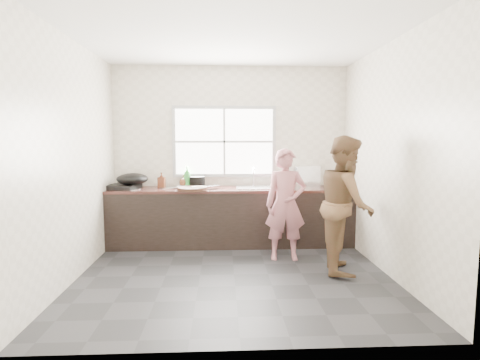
{
  "coord_description": "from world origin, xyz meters",
  "views": [
    {
      "loc": [
        -0.13,
        -4.26,
        1.58
      ],
      "look_at": [
        0.1,
        0.65,
        1.05
      ],
      "focal_mm": 28.0,
      "sensor_mm": 36.0,
      "label": 1
    }
  ],
  "objects_px": {
    "cutting_board": "(192,189)",
    "bowl_mince": "(199,188)",
    "bottle_brown_short": "(184,181)",
    "burner": "(123,187)",
    "person_side": "(346,204)",
    "bowl_held": "(276,186)",
    "pot_lid_right": "(169,188)",
    "woman": "(286,208)",
    "black_pot": "(197,182)",
    "pot_lid_left": "(133,189)",
    "bottle_brown_tall": "(162,181)",
    "bottle_green": "(187,176)",
    "bowl_crabs": "(287,186)",
    "dish_rack": "(304,176)",
    "glass_jar": "(185,184)",
    "plate_food": "(184,187)",
    "wok": "(132,179)"
  },
  "relations": [
    {
      "from": "cutting_board",
      "to": "bowl_mince",
      "type": "relative_size",
      "value": 2.0
    },
    {
      "from": "bottle_brown_short",
      "to": "burner",
      "type": "xyz_separation_m",
      "value": [
        -0.88,
        -0.22,
        -0.06
      ]
    },
    {
      "from": "cutting_board",
      "to": "person_side",
      "type": "bearing_deg",
      "value": -27.66
    },
    {
      "from": "bowl_held",
      "to": "pot_lid_right",
      "type": "bearing_deg",
      "value": 176.51
    },
    {
      "from": "woman",
      "to": "black_pot",
      "type": "distance_m",
      "value": 1.49
    },
    {
      "from": "person_side",
      "to": "pot_lid_left",
      "type": "relative_size",
      "value": 7.19
    },
    {
      "from": "pot_lid_left",
      "to": "bottle_brown_tall",
      "type": "bearing_deg",
      "value": 28.77
    },
    {
      "from": "bottle_brown_short",
      "to": "pot_lid_right",
      "type": "height_order",
      "value": "bottle_brown_short"
    },
    {
      "from": "pot_lid_right",
      "to": "woman",
      "type": "bearing_deg",
      "value": -24.88
    },
    {
      "from": "bottle_brown_short",
      "to": "bowl_mince",
      "type": "bearing_deg",
      "value": -59.52
    },
    {
      "from": "burner",
      "to": "cutting_board",
      "type": "bearing_deg",
      "value": -11.64
    },
    {
      "from": "bowl_mince",
      "to": "bottle_green",
      "type": "relative_size",
      "value": 0.68
    },
    {
      "from": "pot_lid_left",
      "to": "bowl_mince",
      "type": "bearing_deg",
      "value": -7.57
    },
    {
      "from": "cutting_board",
      "to": "pot_lid_right",
      "type": "distance_m",
      "value": 0.43
    },
    {
      "from": "bottle_green",
      "to": "bottle_brown_short",
      "type": "height_order",
      "value": "bottle_green"
    },
    {
      "from": "person_side",
      "to": "bowl_crabs",
      "type": "xyz_separation_m",
      "value": [
        -0.51,
        1.14,
        0.08
      ]
    },
    {
      "from": "woman",
      "to": "dish_rack",
      "type": "bearing_deg",
      "value": 67.65
    },
    {
      "from": "bottle_brown_short",
      "to": "pot_lid_right",
      "type": "relative_size",
      "value": 0.64
    },
    {
      "from": "burner",
      "to": "bowl_crabs",
      "type": "bearing_deg",
      "value": -1.58
    },
    {
      "from": "bowl_mince",
      "to": "bottle_brown_short",
      "type": "height_order",
      "value": "bottle_brown_short"
    },
    {
      "from": "woman",
      "to": "bowl_crabs",
      "type": "distance_m",
      "value": 0.72
    },
    {
      "from": "bowl_held",
      "to": "glass_jar",
      "type": "height_order",
      "value": "glass_jar"
    },
    {
      "from": "plate_food",
      "to": "dish_rack",
      "type": "xyz_separation_m",
      "value": [
        1.86,
        0.1,
        0.15
      ]
    },
    {
      "from": "black_pot",
      "to": "pot_lid_right",
      "type": "xyz_separation_m",
      "value": [
        -0.42,
        -0.07,
        -0.08
      ]
    },
    {
      "from": "bottle_brown_tall",
      "to": "dish_rack",
      "type": "bearing_deg",
      "value": 2.77
    },
    {
      "from": "bottle_brown_tall",
      "to": "dish_rack",
      "type": "height_order",
      "value": "dish_rack"
    },
    {
      "from": "bowl_held",
      "to": "plate_food",
      "type": "relative_size",
      "value": 0.92
    },
    {
      "from": "bottle_brown_tall",
      "to": "bottle_green",
      "type": "bearing_deg",
      "value": 14.23
    },
    {
      "from": "bottle_brown_tall",
      "to": "cutting_board",
      "type": "bearing_deg",
      "value": -33.53
    },
    {
      "from": "bottle_green",
      "to": "wok",
      "type": "bearing_deg",
      "value": -163.21
    },
    {
      "from": "black_pot",
      "to": "plate_food",
      "type": "relative_size",
      "value": 1.0
    },
    {
      "from": "bowl_mince",
      "to": "bowl_crabs",
      "type": "height_order",
      "value": "bowl_crabs"
    },
    {
      "from": "wok",
      "to": "pot_lid_right",
      "type": "xyz_separation_m",
      "value": [
        0.52,
        0.04,
        -0.14
      ]
    },
    {
      "from": "burner",
      "to": "dish_rack",
      "type": "xyz_separation_m",
      "value": [
        2.74,
        0.22,
        0.13
      ]
    },
    {
      "from": "cutting_board",
      "to": "wok",
      "type": "xyz_separation_m",
      "value": [
        -0.89,
        0.18,
        0.12
      ]
    },
    {
      "from": "glass_jar",
      "to": "burner",
      "type": "relative_size",
      "value": 0.22
    },
    {
      "from": "black_pot",
      "to": "bottle_green",
      "type": "distance_m",
      "value": 0.21
    },
    {
      "from": "woman",
      "to": "bowl_crabs",
      "type": "xyz_separation_m",
      "value": [
        0.13,
        0.67,
        0.21
      ]
    },
    {
      "from": "woman",
      "to": "black_pot",
      "type": "xyz_separation_m",
      "value": [
        -1.21,
        0.83,
        0.26
      ]
    },
    {
      "from": "burner",
      "to": "wok",
      "type": "bearing_deg",
      "value": -11.48
    },
    {
      "from": "cutting_board",
      "to": "glass_jar",
      "type": "relative_size",
      "value": 4.73
    },
    {
      "from": "bowl_held",
      "to": "burner",
      "type": "height_order",
      "value": "bowl_held"
    },
    {
      "from": "bottle_brown_short",
      "to": "pot_lid_left",
      "type": "xyz_separation_m",
      "value": [
        -0.7,
        -0.31,
        -0.08
      ]
    },
    {
      "from": "person_side",
      "to": "bottle_brown_short",
      "type": "relative_size",
      "value": 9.35
    },
    {
      "from": "cutting_board",
      "to": "bottle_brown_tall",
      "type": "distance_m",
      "value": 0.59
    },
    {
      "from": "plate_food",
      "to": "bottle_brown_short",
      "type": "bearing_deg",
      "value": 94.72
    },
    {
      "from": "woman",
      "to": "bowl_mince",
      "type": "relative_size",
      "value": 6.42
    },
    {
      "from": "wok",
      "to": "bottle_green",
      "type": "bearing_deg",
      "value": 16.79
    },
    {
      "from": "burner",
      "to": "pot_lid_left",
      "type": "xyz_separation_m",
      "value": [
        0.17,
        -0.1,
        -0.03
      ]
    },
    {
      "from": "bottle_brown_tall",
      "to": "woman",
      "type": "bearing_deg",
      "value": -25.95
    }
  ]
}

